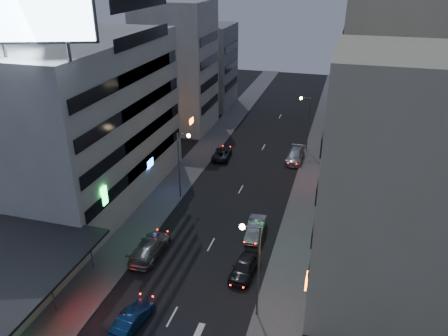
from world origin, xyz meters
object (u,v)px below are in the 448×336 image
at_px(parked_car_left, 222,154).
at_px(road_car_blue, 133,318).
at_px(parked_car_right_near, 245,267).
at_px(parked_car_right_mid, 256,229).
at_px(road_car_silver, 150,247).
at_px(parked_car_right_far, 295,156).

xyz_separation_m(parked_car_left, road_car_blue, (2.37, -32.05, 0.03)).
height_order(parked_car_left, road_car_blue, road_car_blue).
distance_m(parked_car_right_near, parked_car_right_mid, 6.25).
height_order(parked_car_right_near, parked_car_right_mid, parked_car_right_near).
distance_m(parked_car_left, road_car_silver, 23.57).
height_order(parked_car_left, parked_car_right_far, parked_car_right_far).
bearing_deg(parked_car_right_near, road_car_silver, -176.64).
bearing_deg(parked_car_right_mid, parked_car_left, 112.68).
distance_m(parked_car_left, parked_car_right_far, 10.19).
distance_m(parked_car_right_far, road_car_silver, 27.32).
relative_size(road_car_blue, road_car_silver, 0.72).
height_order(parked_car_right_mid, road_car_silver, road_car_silver).
distance_m(parked_car_right_far, road_car_blue, 34.69).
xyz_separation_m(parked_car_left, road_car_silver, (-0.14, -23.57, 0.18)).
bearing_deg(parked_car_right_far, parked_car_right_mid, -92.95).
xyz_separation_m(parked_car_right_far, road_car_blue, (-7.66, -33.83, -0.08)).
bearing_deg(parked_car_right_far, road_car_blue, -101.76).
relative_size(parked_car_right_far, road_car_blue, 1.27).
bearing_deg(parked_car_right_near, parked_car_right_mid, 98.39).
xyz_separation_m(parked_car_right_near, road_car_blue, (-6.69, -8.21, -0.09)).
height_order(parked_car_left, road_car_silver, road_car_silver).
bearing_deg(parked_car_right_far, parked_car_right_near, -91.18).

